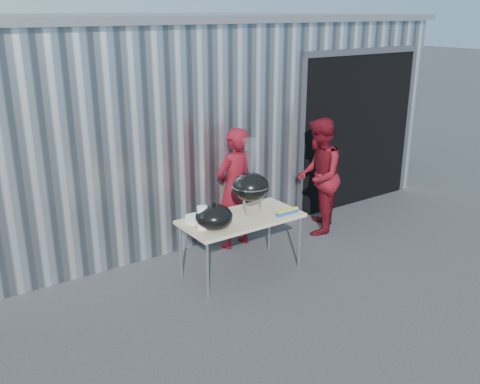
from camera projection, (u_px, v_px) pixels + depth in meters
ground at (259, 299)px, 6.18m from camera, size 80.00×80.00×0.00m
building at (149, 104)px, 9.73m from camera, size 8.20×6.20×3.10m
folding_table at (241, 220)px, 6.59m from camera, size 1.50×0.75×0.75m
kettle_grill at (250, 181)px, 6.60m from camera, size 0.47×0.47×0.95m
grill_lid at (214, 217)px, 6.21m from camera, size 0.44×0.44×0.32m
paper_towels at (202, 218)px, 6.18m from camera, size 0.12×0.12×0.28m
white_tub at (196, 219)px, 6.40m from camera, size 0.20×0.15×0.10m
foil_box at (287, 212)px, 6.66m from camera, size 0.32×0.06×0.06m
person_cook at (235, 188)px, 7.33m from camera, size 0.67×0.49×1.70m
person_bystander at (318, 176)px, 7.83m from camera, size 1.05×1.05×1.72m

